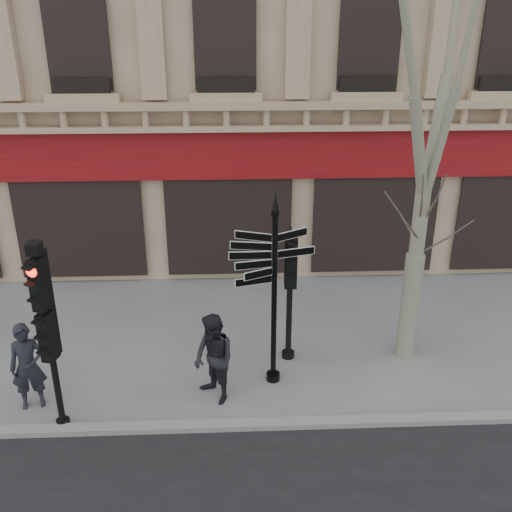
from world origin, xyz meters
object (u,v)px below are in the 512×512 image
(traffic_signal_secondary, at_px, (290,275))
(plane_tree, at_px, (442,41))
(fingerpost, at_px, (275,259))
(pedestrian_b, at_px, (214,359))
(traffic_signal_main, at_px, (45,316))
(pedestrian_a, at_px, (28,367))

(traffic_signal_secondary, relative_size, plane_tree, 0.31)
(fingerpost, height_order, pedestrian_b, fingerpost)
(fingerpost, distance_m, traffic_signal_secondary, 1.16)
(fingerpost, xyz_separation_m, traffic_signal_secondary, (0.39, 0.83, -0.71))
(fingerpost, height_order, traffic_signal_secondary, fingerpost)
(fingerpost, xyz_separation_m, traffic_signal_main, (-3.94, -1.25, -0.42))
(fingerpost, distance_m, traffic_signal_main, 4.16)
(traffic_signal_main, relative_size, pedestrian_a, 2.05)
(traffic_signal_secondary, relative_size, pedestrian_a, 1.62)
(traffic_signal_main, distance_m, pedestrian_b, 3.16)
(pedestrian_a, xyz_separation_m, pedestrian_b, (3.47, 0.05, 0.03))
(fingerpost, xyz_separation_m, plane_tree, (2.97, 0.82, 3.81))
(fingerpost, height_order, plane_tree, plane_tree)
(plane_tree, relative_size, pedestrian_b, 5.09)
(pedestrian_a, bearing_deg, traffic_signal_main, -55.65)
(traffic_signal_main, distance_m, plane_tree, 8.36)
(traffic_signal_main, height_order, plane_tree, plane_tree)
(traffic_signal_secondary, distance_m, plane_tree, 5.21)
(traffic_signal_main, relative_size, traffic_signal_secondary, 1.27)
(pedestrian_a, height_order, pedestrian_b, pedestrian_b)
(fingerpost, bearing_deg, pedestrian_a, -177.81)
(fingerpost, distance_m, pedestrian_b, 2.22)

